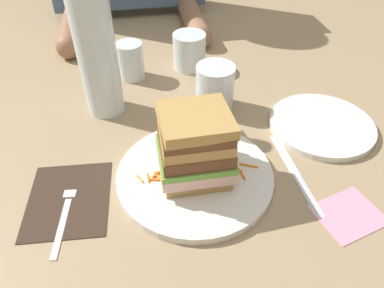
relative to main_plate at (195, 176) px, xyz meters
The scene contains 23 objects.
ground_plane 0.02m from the main_plate, behind, with size 3.00×3.00×0.00m, color #9E8460.
main_plate is the anchor object (origin of this frame).
sandwich 0.07m from the main_plate, 78.19° to the right, with size 0.12×0.11×0.12m.
carrot_shred_0 0.06m from the main_plate, behind, with size 0.00×0.00×0.02m, color orange.
carrot_shred_1 0.08m from the main_plate, behind, with size 0.00×0.00×0.02m, color orange.
carrot_shred_2 0.06m from the main_plate, behind, with size 0.00×0.00×0.03m, color orange.
carrot_shred_3 0.06m from the main_plate, 167.29° to the left, with size 0.00×0.00×0.02m, color orange.
carrot_shred_4 0.09m from the main_plate, behind, with size 0.00×0.00×0.02m, color orange.
carrot_shred_5 0.07m from the main_plate, behind, with size 0.00×0.00×0.02m, color orange.
carrot_shred_6 0.06m from the main_plate, ahead, with size 0.00×0.00×0.03m, color orange.
carrot_shred_7 0.09m from the main_plate, ahead, with size 0.00×0.00×0.03m, color orange.
carrot_shred_8 0.07m from the main_plate, ahead, with size 0.00×0.00×0.02m, color orange.
carrot_shred_9 0.06m from the main_plate, 14.40° to the left, with size 0.00×0.00×0.02m, color orange.
carrot_shred_10 0.08m from the main_plate, 12.30° to the right, with size 0.00×0.00×0.02m, color orange.
napkin_dark 0.21m from the main_plate, behind, with size 0.13×0.16×0.00m, color #38281E.
fork 0.21m from the main_plate, behind, with size 0.03×0.17×0.00m.
knife 0.18m from the main_plate, ahead, with size 0.02×0.20×0.00m.
juice_glass 0.22m from the main_plate, 69.12° to the left, with size 0.08×0.08×0.10m.
water_bottle 0.31m from the main_plate, 122.53° to the left, with size 0.08×0.08×0.32m.
empty_tumbler_0 0.37m from the main_plate, 104.15° to the left, with size 0.06×0.06×0.09m, color silver.
empty_tumbler_1 0.38m from the main_plate, 82.06° to the left, with size 0.08×0.08×0.09m, color silver.
side_plate 0.29m from the main_plate, 19.44° to the left, with size 0.21×0.21×0.01m, color white.
napkin_pink 0.25m from the main_plate, 27.22° to the right, with size 0.10×0.08×0.00m, color pink.
Camera 1 is at (-0.06, -0.42, 0.45)m, focal length 33.85 mm.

